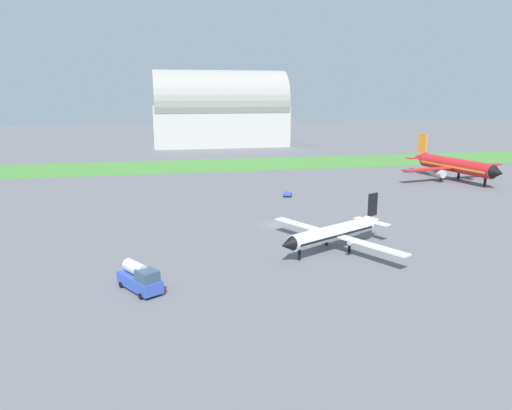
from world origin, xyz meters
TOP-DOWN VIEW (x-y plane):
  - ground_plane at (0.00, 0.00)m, footprint 600.00×600.00m
  - grass_taxiway_strip at (0.00, 73.32)m, footprint 360.00×28.00m
  - airplane_parked_jet_far at (56.44, 33.20)m, footprint 31.39×30.93m
  - airplane_foreground_turboprop at (5.19, -15.34)m, footprint 19.49×22.40m
  - baggage_cart_near_gate at (8.64, 22.42)m, footprint 2.41×2.81m
  - fuel_truck_midfield at (-22.15, -24.99)m, footprint 5.38×6.82m
  - hangar_distant at (8.90, 131.71)m, footprint 56.48×25.00m

SIDE VIEW (x-z plane):
  - ground_plane at x=0.00m, z-range 0.00..0.00m
  - grass_taxiway_strip at x=0.00m, z-range 0.00..0.08m
  - baggage_cart_near_gate at x=8.64m, z-range 0.12..1.02m
  - fuel_truck_midfield at x=-22.15m, z-range -0.06..3.23m
  - airplane_foreground_turboprop at x=5.19m, z-range -0.98..6.34m
  - airplane_parked_jet_far at x=56.44m, z-range -1.56..9.58m
  - hangar_distant at x=8.90m, z-range -0.78..31.00m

